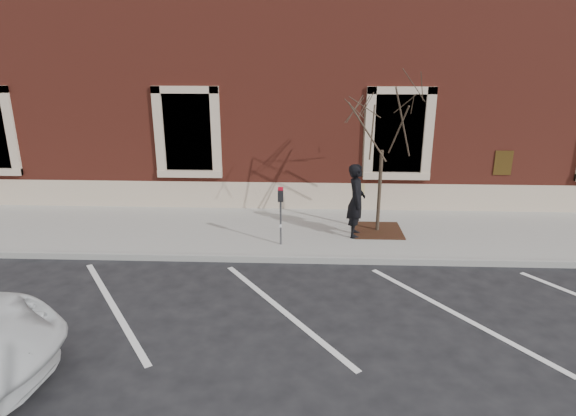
{
  "coord_description": "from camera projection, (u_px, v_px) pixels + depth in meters",
  "views": [
    {
      "loc": [
        0.45,
        -10.14,
        4.57
      ],
      "look_at": [
        0.0,
        0.6,
        1.1
      ],
      "focal_mm": 30.0,
      "sensor_mm": 36.0,
      "label": 1
    }
  ],
  "objects": [
    {
      "name": "ground",
      "position": [
        287.0,
        261.0,
        11.06
      ],
      "size": [
        120.0,
        120.0,
        0.0
      ],
      "primitive_type": "plane",
      "color": "#28282B",
      "rests_on": "ground"
    },
    {
      "name": "sidewalk_near",
      "position": [
        290.0,
        232.0,
        12.7
      ],
      "size": [
        40.0,
        3.5,
        0.15
      ],
      "primitive_type": "cube",
      "color": "gray",
      "rests_on": "ground"
    },
    {
      "name": "curb_near",
      "position": [
        287.0,
        259.0,
        10.99
      ],
      "size": [
        40.0,
        0.12,
        0.15
      ],
      "primitive_type": "cube",
      "color": "#9E9E99",
      "rests_on": "ground"
    },
    {
      "name": "parking_stripes",
      "position": [
        282.0,
        310.0,
        8.97
      ],
      "size": [
        28.0,
        4.4,
        0.01
      ],
      "primitive_type": null,
      "color": "silver",
      "rests_on": "ground"
    },
    {
      "name": "building_civic",
      "position": [
        296.0,
        70.0,
        17.2
      ],
      "size": [
        40.0,
        8.62,
        8.0
      ],
      "color": "maroon",
      "rests_on": "ground"
    },
    {
      "name": "man",
      "position": [
        356.0,
        201.0,
        11.93
      ],
      "size": [
        0.52,
        0.72,
        1.85
      ],
      "primitive_type": "imported",
      "rotation": [
        0.0,
        0.0,
        1.46
      ],
      "color": "black",
      "rests_on": "sidewalk_near"
    },
    {
      "name": "parking_meter",
      "position": [
        281.0,
        205.0,
        11.36
      ],
      "size": [
        0.13,
        0.1,
        1.43
      ],
      "rotation": [
        0.0,
        0.0,
        -0.19
      ],
      "color": "#595B60",
      "rests_on": "sidewalk_near"
    },
    {
      "name": "tree_grate",
      "position": [
        377.0,
        230.0,
        12.54
      ],
      "size": [
        1.26,
        1.26,
        0.03
      ],
      "primitive_type": "cube",
      "color": "#3B1913",
      "rests_on": "sidewalk_near"
    },
    {
      "name": "sapling",
      "position": [
        383.0,
        127.0,
        11.71
      ],
      "size": [
        2.32,
        2.32,
        3.87
      ],
      "color": "#3D3325",
      "rests_on": "sidewalk_near"
    }
  ]
}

